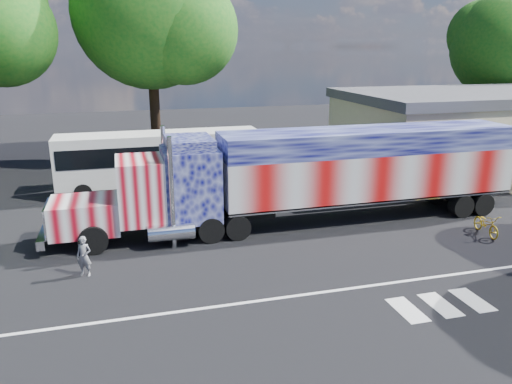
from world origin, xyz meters
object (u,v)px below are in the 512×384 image
object	(u,v)px
bicycle	(486,224)
tree_n_mid	(152,13)
tree_far_ne	(507,46)
semi_truck	(315,173)
woman	(84,256)
coach_bus	(161,161)

from	to	relation	value
bicycle	tree_n_mid	world-z (taller)	tree_n_mid
tree_far_ne	tree_n_mid	distance (m)	29.49
semi_truck	woman	world-z (taller)	semi_truck
woman	tree_n_mid	world-z (taller)	tree_n_mid
coach_bus	woman	bearing A→B (deg)	-109.05
tree_far_ne	bicycle	bearing A→B (deg)	-130.92
tree_far_ne	tree_n_mid	size ratio (longest dim) A/B	0.82
bicycle	semi_truck	bearing A→B (deg)	160.52
tree_far_ne	coach_bus	bearing A→B (deg)	-164.51
semi_truck	coach_bus	bearing A→B (deg)	130.07
semi_truck	bicycle	distance (m)	7.82
woman	semi_truck	bearing A→B (deg)	40.37
woman	tree_far_ne	world-z (taller)	tree_far_ne
woman	tree_far_ne	size ratio (longest dim) A/B	0.12
woman	bicycle	size ratio (longest dim) A/B	0.80
bicycle	tree_n_mid	bearing A→B (deg)	132.43
semi_truck	coach_bus	world-z (taller)	semi_truck
bicycle	tree_n_mid	size ratio (longest dim) A/B	0.12
woman	bicycle	xyz separation A→B (m)	(16.81, -0.38, -0.26)
semi_truck	tree_n_mid	size ratio (longest dim) A/B	1.43
woman	tree_n_mid	distance (m)	20.81
coach_bus	tree_far_ne	xyz separation A→B (m)	(29.93, 8.29, 6.30)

